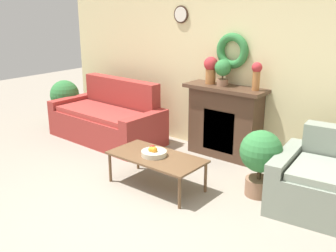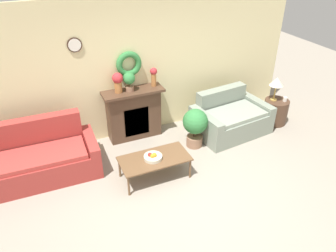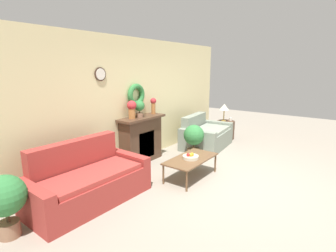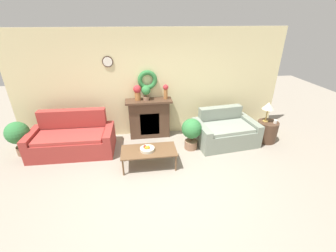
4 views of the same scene
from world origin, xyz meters
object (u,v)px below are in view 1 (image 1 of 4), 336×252
object	(u,v)px
fruit_bowl	(154,153)
vase_on_mantel_right	(257,74)
couch_left	(108,120)
coffee_table	(156,159)
potted_plant_floor_by_loveseat	(261,157)
fireplace	(225,121)
potted_plant_floor_by_couch	(65,97)
potted_plant_on_mantel	(223,70)
vase_on_mantel_left	(211,68)

from	to	relation	value
fruit_bowl	vase_on_mantel_right	xyz separation A→B (m)	(0.58, 1.38, 0.81)
fruit_bowl	couch_left	bearing A→B (deg)	153.52
coffee_table	potted_plant_floor_by_loveseat	distance (m)	1.20
fireplace	coffee_table	xyz separation A→B (m)	(-0.11, -1.36, -0.16)
couch_left	potted_plant_floor_by_couch	world-z (taller)	couch_left
fireplace	coffee_table	bearing A→B (deg)	-94.58
potted_plant_on_mantel	potted_plant_floor_by_loveseat	xyz separation A→B (m)	(1.00, -0.77, -0.77)
potted_plant_on_mantel	potted_plant_floor_by_couch	world-z (taller)	potted_plant_on_mantel
potted_plant_floor_by_couch	couch_left	bearing A→B (deg)	-2.12
fireplace	vase_on_mantel_right	size ratio (longest dim) A/B	3.16
vase_on_mantel_left	potted_plant_floor_by_loveseat	distance (m)	1.64
potted_plant_on_mantel	potted_plant_floor_by_loveseat	distance (m)	1.48
vase_on_mantel_right	fruit_bowl	bearing A→B (deg)	-112.75
couch_left	vase_on_mantel_right	size ratio (longest dim) A/B	5.14
vase_on_mantel_left	potted_plant_floor_by_couch	xyz separation A→B (m)	(-2.73, -0.49, -0.73)
potted_plant_floor_by_loveseat	vase_on_mantel_left	bearing A→B (deg)	146.69
coffee_table	potted_plant_floor_by_couch	world-z (taller)	potted_plant_floor_by_couch
couch_left	coffee_table	xyz separation A→B (m)	(1.73, -0.84, 0.04)
fruit_bowl	potted_plant_on_mantel	world-z (taller)	potted_plant_on_mantel
coffee_table	couch_left	bearing A→B (deg)	154.18
coffee_table	fruit_bowl	size ratio (longest dim) A/B	3.82
vase_on_mantel_left	vase_on_mantel_right	distance (m)	0.70
vase_on_mantel_left	potted_plant_on_mantel	distance (m)	0.21
coffee_table	vase_on_mantel_left	distance (m)	1.64
vase_on_mantel_left	potted_plant_on_mantel	world-z (taller)	vase_on_mantel_left
couch_left	potted_plant_on_mantel	bearing A→B (deg)	17.37
couch_left	vase_on_mantel_left	xyz separation A→B (m)	(1.57, 0.53, 0.92)
vase_on_mantel_right	potted_plant_on_mantel	xyz separation A→B (m)	(-0.49, -0.02, 0.00)
potted_plant_floor_by_couch	vase_on_mantel_left	bearing A→B (deg)	10.13
coffee_table	potted_plant_on_mantel	size ratio (longest dim) A/B	3.18
couch_left	potted_plant_floor_by_couch	bearing A→B (deg)	179.24
fruit_bowl	potted_plant_floor_by_couch	world-z (taller)	potted_plant_floor_by_couch
potted_plant_on_mantel	coffee_table	bearing A→B (deg)	-92.26
fruit_bowl	potted_plant_floor_by_couch	bearing A→B (deg)	162.73
fruit_bowl	vase_on_mantel_right	world-z (taller)	vase_on_mantel_right
coffee_table	potted_plant_floor_by_couch	size ratio (longest dim) A/B	1.42
vase_on_mantel_right	vase_on_mantel_left	bearing A→B (deg)	-180.00
fruit_bowl	potted_plant_floor_by_couch	distance (m)	2.99
couch_left	fruit_bowl	distance (m)	1.90
coffee_table	potted_plant_floor_by_loveseat	bearing A→B (deg)	28.57
vase_on_mantel_left	potted_plant_floor_by_loveseat	world-z (taller)	vase_on_mantel_left
potted_plant_floor_by_couch	potted_plant_floor_by_loveseat	size ratio (longest dim) A/B	1.05
couch_left	coffee_table	distance (m)	1.92
fireplace	potted_plant_floor_by_couch	bearing A→B (deg)	-170.85
fruit_bowl	vase_on_mantel_right	distance (m)	1.70
coffee_table	vase_on_mantel_left	size ratio (longest dim) A/B	3.04
potted_plant_floor_by_loveseat	fruit_bowl	bearing A→B (deg)	-151.75
potted_plant_floor_by_couch	potted_plant_floor_by_loveseat	world-z (taller)	potted_plant_floor_by_couch
fruit_bowl	potted_plant_on_mantel	bearing A→B (deg)	86.44
vase_on_mantel_right	potted_plant_floor_by_loveseat	xyz separation A→B (m)	(0.51, -0.79, -0.77)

